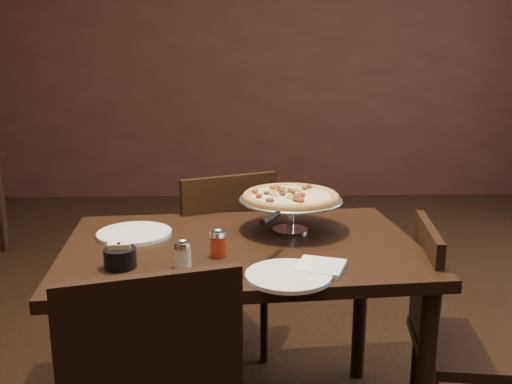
{
  "coord_description": "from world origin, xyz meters",
  "views": [
    {
      "loc": [
        -0.01,
        -1.93,
        1.37
      ],
      "look_at": [
        0.03,
        -0.05,
        0.91
      ],
      "focal_mm": 40.0,
      "sensor_mm": 36.0,
      "label": 1
    }
  ],
  "objects": [
    {
      "name": "room",
      "position": [
        0.06,
        0.03,
        1.4
      ],
      "size": [
        6.04,
        7.04,
        2.84
      ],
      "color": "black",
      "rests_on": "ground"
    },
    {
      "name": "dining_table",
      "position": [
        -0.02,
        -0.1,
        0.64
      ],
      "size": [
        1.25,
        0.9,
        0.74
      ],
      "rotation": [
        0.0,
        0.0,
        0.09
      ],
      "color": "black",
      "rests_on": "ground"
    },
    {
      "name": "pizza_stand",
      "position": [
        0.16,
        0.04,
        0.87
      ],
      "size": [
        0.37,
        0.37,
        0.15
      ],
      "color": "silver",
      "rests_on": "dining_table"
    },
    {
      "name": "parmesan_shaker",
      "position": [
        -0.19,
        -0.32,
        0.78
      ],
      "size": [
        0.05,
        0.05,
        0.09
      ],
      "color": "beige",
      "rests_on": "dining_table"
    },
    {
      "name": "pepper_flake_shaker",
      "position": [
        -0.09,
        -0.22,
        0.79
      ],
      "size": [
        0.05,
        0.05,
        0.09
      ],
      "color": "#9C1F0E",
      "rests_on": "dining_table"
    },
    {
      "name": "packet_caddy",
      "position": [
        -0.38,
        -0.31,
        0.77
      ],
      "size": [
        0.1,
        0.1,
        0.08
      ],
      "rotation": [
        0.0,
        0.0,
        0.14
      ],
      "color": "black",
      "rests_on": "dining_table"
    },
    {
      "name": "napkin_stack",
      "position": [
        0.22,
        -0.34,
        0.75
      ],
      "size": [
        0.17,
        0.17,
        0.01
      ],
      "primitive_type": "cube",
      "rotation": [
        0.0,
        0.0,
        -0.35
      ],
      "color": "white",
      "rests_on": "dining_table"
    },
    {
      "name": "plate_left",
      "position": [
        -0.4,
        0.0,
        0.75
      ],
      "size": [
        0.26,
        0.26,
        0.01
      ],
      "primitive_type": "cylinder",
      "color": "white",
      "rests_on": "dining_table"
    },
    {
      "name": "plate_near",
      "position": [
        0.12,
        -0.4,
        0.75
      ],
      "size": [
        0.25,
        0.25,
        0.01
      ],
      "primitive_type": "cylinder",
      "color": "white",
      "rests_on": "dining_table"
    },
    {
      "name": "serving_spatula",
      "position": [
        0.08,
        -0.22,
        0.86
      ],
      "size": [
        0.16,
        0.16,
        0.02
      ],
      "rotation": [
        0.0,
        0.0,
        -0.43
      ],
      "color": "silver",
      "rests_on": "pizza_stand"
    },
    {
      "name": "chair_far",
      "position": [
        -0.11,
        0.43,
        0.48
      ],
      "size": [
        0.54,
        0.54,
        0.89
      ],
      "rotation": [
        0.0,
        0.0,
        3.55
      ],
      "color": "black",
      "rests_on": "ground"
    },
    {
      "name": "chair_side",
      "position": [
        0.7,
        -0.19,
        0.45
      ],
      "size": [
        0.43,
        0.43,
        0.82
      ],
      "rotation": [
        0.0,
        0.0,
        1.44
      ],
      "color": "black",
      "rests_on": "ground"
    }
  ]
}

